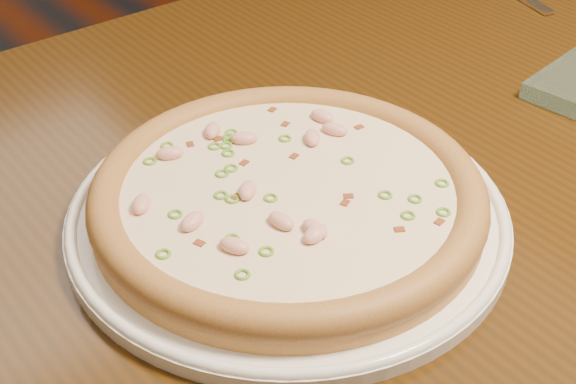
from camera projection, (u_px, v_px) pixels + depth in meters
ground at (324, 341)px, 1.57m from camera, size 9.00×9.00×0.00m
hero_table at (350, 228)px, 0.82m from camera, size 1.20×0.80×0.75m
plate at (288, 213)px, 0.66m from camera, size 0.36×0.36×0.02m
pizza at (288, 195)px, 0.65m from camera, size 0.32×0.32×0.03m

